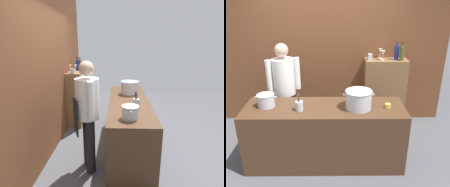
% 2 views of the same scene
% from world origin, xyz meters
% --- Properties ---
extents(ground_plane, '(8.00, 8.00, 0.00)m').
position_xyz_m(ground_plane, '(0.00, 0.00, 0.00)').
color(ground_plane, '#4C4C51').
extents(brick_back_panel, '(4.40, 0.10, 3.00)m').
position_xyz_m(brick_back_panel, '(0.00, 1.40, 1.50)').
color(brick_back_panel, brown).
rests_on(brick_back_panel, ground_plane).
extents(prep_counter, '(2.23, 0.70, 0.90)m').
position_xyz_m(prep_counter, '(0.00, 0.00, 0.45)').
color(prep_counter, '#472D1C').
rests_on(prep_counter, ground_plane).
extents(bar_cabinet, '(0.76, 0.32, 1.26)m').
position_xyz_m(bar_cabinet, '(1.06, 1.19, 0.63)').
color(bar_cabinet, brown).
rests_on(bar_cabinet, ground_plane).
extents(chef, '(0.50, 0.40, 1.66)m').
position_xyz_m(chef, '(-0.67, 0.63, 0.96)').
color(chef, black).
rests_on(chef, ground_plane).
extents(stockpot_large, '(0.42, 0.36, 0.25)m').
position_xyz_m(stockpot_large, '(0.47, -0.04, 1.03)').
color(stockpot_large, '#B7BABF').
rests_on(stockpot_large, prep_counter).
extents(stockpot_small, '(0.30, 0.24, 0.18)m').
position_xyz_m(stockpot_small, '(-0.80, 0.03, 0.99)').
color(stockpot_small, '#B7BABF').
rests_on(stockpot_small, prep_counter).
extents(utensil_crock, '(0.10, 0.10, 0.26)m').
position_xyz_m(utensil_crock, '(-0.33, -0.10, 0.97)').
color(utensil_crock, '#B7BABF').
rests_on(utensil_crock, prep_counter).
extents(butter_jar, '(0.08, 0.08, 0.06)m').
position_xyz_m(butter_jar, '(0.87, -0.03, 0.93)').
color(butter_jar, yellow).
rests_on(butter_jar, prep_counter).
extents(wine_bottle_olive, '(0.08, 0.08, 0.31)m').
position_xyz_m(wine_bottle_olive, '(1.31, 1.13, 1.38)').
color(wine_bottle_olive, '#475123').
rests_on(wine_bottle_olive, bar_cabinet).
extents(wine_bottle_cobalt, '(0.08, 0.08, 0.31)m').
position_xyz_m(wine_bottle_cobalt, '(1.23, 1.18, 1.38)').
color(wine_bottle_cobalt, navy).
rests_on(wine_bottle_cobalt, bar_cabinet).
extents(wine_glass_short, '(0.08, 0.08, 0.17)m').
position_xyz_m(wine_glass_short, '(0.99, 1.17, 1.37)').
color(wine_glass_short, silver).
rests_on(wine_glass_short, bar_cabinet).
extents(wine_glass_tall, '(0.07, 0.07, 0.17)m').
position_xyz_m(wine_glass_tall, '(0.96, 1.28, 1.38)').
color(wine_glass_tall, silver).
rests_on(wine_glass_tall, bar_cabinet).
extents(spice_tin_silver, '(0.07, 0.07, 0.11)m').
position_xyz_m(spice_tin_silver, '(0.77, 1.19, 1.31)').
color(spice_tin_silver, '#B2B2B7').
rests_on(spice_tin_silver, bar_cabinet).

